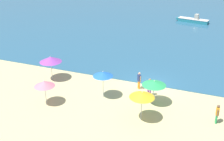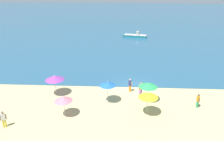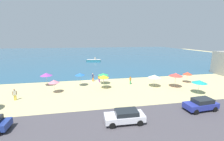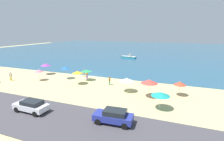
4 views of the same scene
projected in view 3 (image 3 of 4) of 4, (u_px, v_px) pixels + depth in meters
name	position (u px, v px, depth m)	size (l,w,h in m)	color
ground_plane	(96.00, 80.00, 32.31)	(160.00, 160.00, 0.00)	#C5B67E
sea	(88.00, 54.00, 85.13)	(150.00, 110.00, 0.05)	#295877
coastal_road	(111.00, 128.00, 15.02)	(80.00, 8.00, 0.06)	#464248
beach_umbrella_1	(176.00, 75.00, 26.89)	(2.38, 2.38, 2.71)	#B2B2B7
beach_umbrella_2	(80.00, 74.00, 27.57)	(1.77, 1.77, 2.55)	#B2B2B7
beach_umbrella_3	(46.00, 74.00, 27.91)	(2.17, 2.17, 2.52)	#B2B2B7
beach_umbrella_4	(154.00, 76.00, 27.29)	(2.28, 2.28, 2.29)	#B2B2B7
beach_umbrella_5	(188.00, 73.00, 29.85)	(1.77, 1.77, 2.24)	#B2B2B7
beach_umbrella_6	(54.00, 81.00, 24.22)	(1.74, 1.74, 2.24)	#B2B2B7
beach_umbrella_7	(103.00, 74.00, 28.92)	(2.02, 2.02, 2.21)	#B2B2B7
beach_umbrella_8	(199.00, 82.00, 23.98)	(2.28, 2.28, 2.29)	#B2B2B7
beach_umbrella_9	(104.00, 76.00, 26.18)	(1.92, 1.92, 2.51)	#B2B2B7
bather_0	(99.00, 78.00, 30.19)	(0.56, 0.27, 1.71)	purple
bather_1	(15.00, 94.00, 21.53)	(0.52, 0.36, 1.69)	gold
bather_2	(130.00, 80.00, 29.07)	(0.24, 0.57, 1.58)	#239751
bather_3	(93.00, 77.00, 30.89)	(0.43, 0.42, 1.69)	orange
parked_car_1	(125.00, 116.00, 15.69)	(4.22, 1.93, 1.41)	silver
parked_car_2	(201.00, 104.00, 18.45)	(4.17, 2.03, 1.51)	#283394
skiff_nearshore	(94.00, 60.00, 57.39)	(5.66, 2.29, 1.51)	teal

